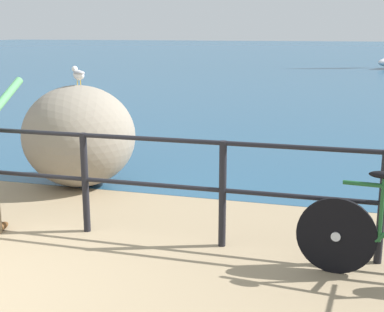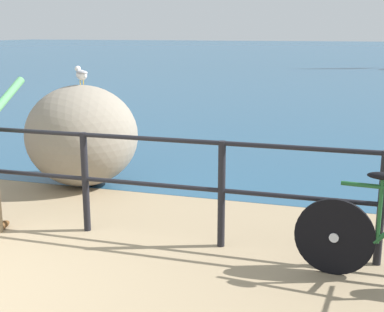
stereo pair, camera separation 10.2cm
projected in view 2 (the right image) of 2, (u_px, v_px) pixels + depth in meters
ground_plane at (274, 79)px, 22.74m from camera, size 120.00×120.00×0.10m
sea_surface at (318, 52)px, 48.84m from camera, size 120.00×90.00×0.01m
promenade_railing at (24, 165)px, 5.50m from camera, size 9.91×0.07×1.02m
breakwater_boulder_main at (82, 136)px, 6.92m from camera, size 1.47×1.40×1.32m
seagull at (81, 74)px, 6.77m from camera, size 0.30×0.27×0.23m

